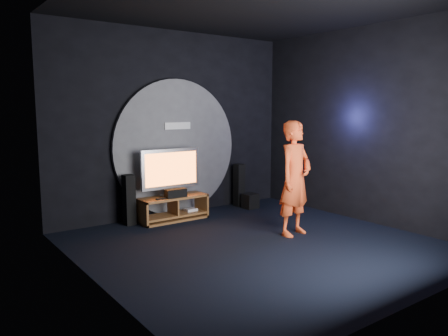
# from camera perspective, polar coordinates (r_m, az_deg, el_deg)

# --- Properties ---
(floor) EXTENTS (5.00, 5.00, 0.00)m
(floor) POSITION_cam_1_polar(r_m,az_deg,el_deg) (6.73, 4.54, -9.98)
(floor) COLOR black
(floor) RESTS_ON ground
(back_wall) EXTENTS (5.00, 0.04, 3.50)m
(back_wall) POSITION_cam_1_polar(r_m,az_deg,el_deg) (8.46, -6.47, 5.72)
(back_wall) COLOR black
(back_wall) RESTS_ON ground
(front_wall) EXTENTS (5.00, 0.04, 3.50)m
(front_wall) POSITION_cam_1_polar(r_m,az_deg,el_deg) (4.81, 24.59, 3.48)
(front_wall) COLOR black
(front_wall) RESTS_ON ground
(left_wall) EXTENTS (0.04, 5.00, 3.50)m
(left_wall) POSITION_cam_1_polar(r_m,az_deg,el_deg) (5.14, -16.95, 4.09)
(left_wall) COLOR black
(left_wall) RESTS_ON ground
(right_wall) EXTENTS (0.04, 5.00, 3.50)m
(right_wall) POSITION_cam_1_polar(r_m,az_deg,el_deg) (8.26, 18.01, 5.34)
(right_wall) COLOR black
(right_wall) RESTS_ON ground
(ceiling) EXTENTS (5.00, 5.00, 0.01)m
(ceiling) POSITION_cam_1_polar(r_m,az_deg,el_deg) (6.57, 4.89, 20.56)
(ceiling) COLOR black
(ceiling) RESTS_ON back_wall
(wall_disc_panel) EXTENTS (2.60, 0.11, 2.60)m
(wall_disc_panel) POSITION_cam_1_polar(r_m,az_deg,el_deg) (8.44, -6.23, 2.67)
(wall_disc_panel) COLOR #515156
(wall_disc_panel) RESTS_ON ground
(media_console) EXTENTS (1.29, 0.45, 0.45)m
(media_console) POSITION_cam_1_polar(r_m,az_deg,el_deg) (8.13, -6.61, -5.44)
(media_console) COLOR #9B6430
(media_console) RESTS_ON ground
(tv) EXTENTS (1.18, 0.22, 0.87)m
(tv) POSITION_cam_1_polar(r_m,az_deg,el_deg) (8.05, -6.97, -0.29)
(tv) COLOR #ABABB2
(tv) RESTS_ON media_console
(center_speaker) EXTENTS (0.40, 0.15, 0.15)m
(center_speaker) POSITION_cam_1_polar(r_m,az_deg,el_deg) (7.97, -6.33, -3.28)
(center_speaker) COLOR black
(center_speaker) RESTS_ON media_console
(remote) EXTENTS (0.18, 0.05, 0.02)m
(remote) POSITION_cam_1_polar(r_m,az_deg,el_deg) (7.82, -8.26, -4.01)
(remote) COLOR black
(remote) RESTS_ON media_console
(tower_speaker_left) EXTENTS (0.18, 0.20, 0.89)m
(tower_speaker_left) POSITION_cam_1_polar(r_m,az_deg,el_deg) (7.90, -12.30, -4.09)
(tower_speaker_left) COLOR black
(tower_speaker_left) RESTS_ON ground
(tower_speaker_right) EXTENTS (0.18, 0.20, 0.89)m
(tower_speaker_right) POSITION_cam_1_polar(r_m,az_deg,el_deg) (9.18, 1.98, -2.25)
(tower_speaker_right) COLOR black
(tower_speaker_right) RESTS_ON ground
(subwoofer) EXTENTS (0.28, 0.28, 0.30)m
(subwoofer) POSITION_cam_1_polar(r_m,az_deg,el_deg) (9.04, 3.44, -4.32)
(subwoofer) COLOR black
(subwoofer) RESTS_ON ground
(player) EXTENTS (0.74, 0.55, 1.86)m
(player) POSITION_cam_1_polar(r_m,az_deg,el_deg) (7.13, 9.27, -1.35)
(player) COLOR #E94B1F
(player) RESTS_ON ground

